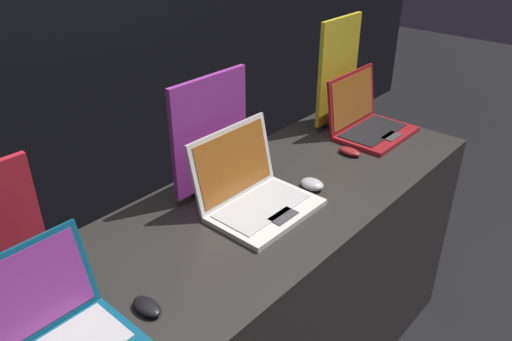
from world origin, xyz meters
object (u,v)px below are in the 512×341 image
object	(u,v)px
promo_stand_middle	(211,137)
mouse_back	(350,152)
laptop_front	(50,334)
mouse_middle	(312,184)
laptop_back	(367,120)
promo_stand_back	(338,74)
mouse_front	(147,306)
laptop_middle	(253,192)

from	to	relation	value
promo_stand_middle	mouse_back	bearing A→B (deg)	-22.65
laptop_front	mouse_middle	xyz separation A→B (m)	(1.06, -0.02, -0.04)
laptop_back	mouse_back	world-z (taller)	laptop_back
mouse_back	promo_stand_back	bearing A→B (deg)	44.70
mouse_front	mouse_middle	xyz separation A→B (m)	(0.82, 0.04, 0.00)
mouse_back	promo_stand_back	world-z (taller)	promo_stand_back
mouse_middle	promo_stand_middle	distance (m)	0.43
mouse_front	promo_stand_middle	bearing A→B (deg)	30.29
laptop_back	promo_stand_middle	bearing A→B (deg)	167.95
mouse_front	laptop_middle	distance (m)	0.59
mouse_front	laptop_middle	xyz separation A→B (m)	(0.58, 0.13, 0.05)
mouse_middle	promo_stand_back	bearing A→B (deg)	26.33
promo_stand_middle	mouse_back	world-z (taller)	promo_stand_middle
mouse_middle	promo_stand_middle	size ratio (longest dim) A/B	0.21
mouse_middle	promo_stand_middle	bearing A→B (deg)	130.03
laptop_front	mouse_middle	bearing A→B (deg)	-0.88
mouse_middle	laptop_back	xyz separation A→B (m)	(0.59, 0.11, 0.04)
mouse_front	laptop_middle	size ratio (longest dim) A/B	0.26
mouse_middle	mouse_back	world-z (taller)	mouse_middle
laptop_middle	mouse_back	size ratio (longest dim) A/B	3.64
promo_stand_back	mouse_middle	bearing A→B (deg)	-153.67
promo_stand_middle	laptop_back	distance (m)	0.87
laptop_middle	mouse_middle	bearing A→B (deg)	-19.04
laptop_middle	mouse_back	world-z (taller)	laptop_middle
laptop_middle	promo_stand_middle	bearing A→B (deg)	90.00
promo_stand_middle	laptop_back	size ratio (longest dim) A/B	1.19
laptop_back	mouse_back	size ratio (longest dim) A/B	3.57
mouse_middle	laptop_back	size ratio (longest dim) A/B	0.25
promo_stand_middle	promo_stand_back	size ratio (longest dim) A/B	0.87
laptop_middle	promo_stand_middle	world-z (taller)	promo_stand_middle
mouse_back	laptop_back	bearing A→B (deg)	15.10
mouse_back	promo_stand_back	distance (m)	0.42
laptop_front	mouse_front	distance (m)	0.25
laptop_middle	mouse_front	bearing A→B (deg)	-167.41
mouse_front	promo_stand_back	size ratio (longest dim) A/B	0.20
promo_stand_back	mouse_front	bearing A→B (deg)	-166.61
mouse_front	mouse_back	xyz separation A→B (m)	(1.16, 0.09, 0.00)
laptop_back	mouse_middle	bearing A→B (deg)	-169.10
laptop_front	mouse_middle	world-z (taller)	laptop_front
laptop_back	mouse_back	xyz separation A→B (m)	(-0.25, -0.07, -0.05)
laptop_front	promo_stand_middle	size ratio (longest dim) A/B	0.78
promo_stand_middle	laptop_back	world-z (taller)	promo_stand_middle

